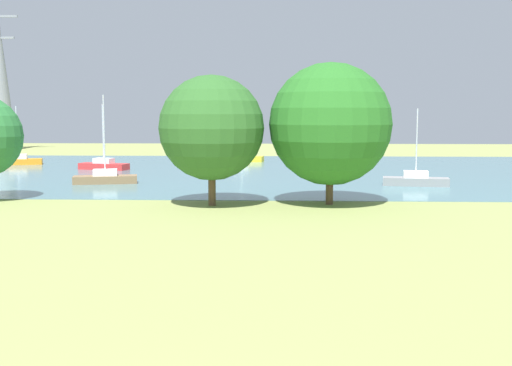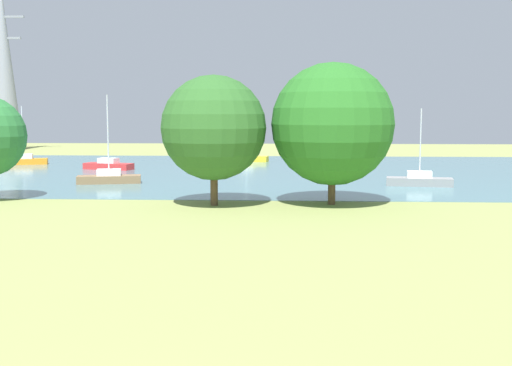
{
  "view_description": "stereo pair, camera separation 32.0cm",
  "coord_description": "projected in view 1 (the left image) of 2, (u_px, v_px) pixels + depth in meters",
  "views": [
    {
      "loc": [
        2.44,
        -8.76,
        5.46
      ],
      "look_at": [
        1.3,
        17.83,
        2.48
      ],
      "focal_mm": 44.23,
      "sensor_mm": 36.0,
      "label": 1
    },
    {
      "loc": [
        2.76,
        -8.74,
        5.46
      ],
      "look_at": [
        1.3,
        17.83,
        2.48
      ],
      "focal_mm": 44.23,
      "sensor_mm": 36.0,
      "label": 2
    }
  ],
  "objects": [
    {
      "name": "sailboat_brown",
      "position": [
        105.0,
        178.0,
        48.48
      ],
      "size": [
        5.01,
        2.54,
        6.78
      ],
      "color": "brown",
      "rests_on": "water_surface"
    },
    {
      "name": "sailboat_gray",
      "position": [
        416.0,
        180.0,
        47.09
      ],
      "size": [
        4.98,
        2.24,
        5.74
      ],
      "color": "gray",
      "rests_on": "water_surface"
    },
    {
      "name": "sailboat_yellow",
      "position": [
        242.0,
        158.0,
        70.18
      ],
      "size": [
        4.97,
        2.2,
        6.89
      ],
      "color": "yellow",
      "rests_on": "water_surface"
    },
    {
      "name": "tree_west_near",
      "position": [
        212.0,
        128.0,
        36.66
      ],
      "size": [
        6.15,
        6.15,
        7.65
      ],
      "color": "brown",
      "rests_on": "ground"
    },
    {
      "name": "water_surface",
      "position": [
        257.0,
        171.0,
        59.05
      ],
      "size": [
        140.0,
        40.0,
        0.02
      ],
      "primitive_type": "cube",
      "color": "slate",
      "rests_on": "ground"
    },
    {
      "name": "tree_mid_shore",
      "position": [
        330.0,
        124.0,
        37.08
      ],
      "size": [
        7.23,
        7.23,
        8.4
      ],
      "color": "brown",
      "rests_on": "ground"
    },
    {
      "name": "sailboat_red",
      "position": [
        104.0,
        165.0,
        60.32
      ],
      "size": [
        5.03,
        2.77,
        6.24
      ],
      "color": "red",
      "rests_on": "water_surface"
    },
    {
      "name": "ground_plane",
      "position": [
        233.0,
        223.0,
        31.25
      ],
      "size": [
        160.0,
        160.0,
        0.0
      ],
      "primitive_type": "plane",
      "color": "#8C9351"
    },
    {
      "name": "sailboat_orange",
      "position": [
        18.0,
        160.0,
        65.99
      ],
      "size": [
        5.03,
        2.87,
        6.12
      ],
      "color": "orange",
      "rests_on": "water_surface"
    }
  ]
}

